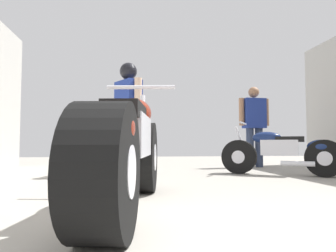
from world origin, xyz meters
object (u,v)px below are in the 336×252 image
Objects in this scene: motorcycle_maroon_cruiser at (128,151)px; mechanic_with_helmet at (128,107)px; mechanic_in_blue at (254,122)px; motorcycle_black_naked at (282,153)px.

motorcycle_maroon_cruiser is 1.30× the size of mechanic_with_helmet.
motorcycle_maroon_cruiser is at bearing -123.85° from mechanic_in_blue.
mechanic_with_helmet is (-2.61, -1.29, 0.11)m from mechanic_in_blue.
mechanic_with_helmet is at bearing 90.63° from motorcycle_maroon_cruiser.
mechanic_with_helmet reaches higher than motorcycle_black_naked.
motorcycle_maroon_cruiser reaches higher than motorcycle_black_naked.
mechanic_with_helmet is at bearing -153.74° from mechanic_in_blue.
mechanic_in_blue is at bearing 26.26° from mechanic_with_helmet.
motorcycle_maroon_cruiser is 2.64m from mechanic_with_helmet.
mechanic_in_blue is at bearing 81.62° from motorcycle_black_naked.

